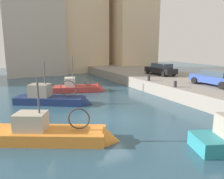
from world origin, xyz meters
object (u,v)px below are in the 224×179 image
parked_car_blue (215,78)px  mooring_bollard_mid (149,78)px  fishing_boat_red (81,90)px  fishing_boat_navy (54,102)px  fishing_boat_orange (54,139)px  mooring_bollard_south (175,84)px  parked_car_black (161,69)px

parked_car_blue → mooring_bollard_mid: parked_car_blue is taller
fishing_boat_red → parked_car_blue: size_ratio=1.32×
fishing_boat_navy → parked_car_blue: bearing=-18.4°
fishing_boat_navy → fishing_boat_orange: (-1.51, -7.50, -0.05)m
fishing_boat_navy → mooring_bollard_south: (9.96, -3.51, 1.29)m
fishing_boat_orange → mooring_bollard_south: bearing=19.2°
mooring_bollard_south → fishing_boat_red: bearing=129.9°
fishing_boat_orange → parked_car_blue: 15.53m
parked_car_black → fishing_boat_navy: bearing=-165.4°
parked_car_blue → mooring_bollard_south: 3.85m
fishing_boat_orange → mooring_bollard_mid: bearing=34.9°
fishing_boat_orange → mooring_bollard_mid: fishing_boat_orange is taller
fishing_boat_red → parked_car_blue: (9.99, -8.57, 1.80)m
parked_car_blue → parked_car_black: size_ratio=0.99×
fishing_boat_red → parked_car_black: bearing=-2.2°
mooring_bollard_mid → parked_car_blue: bearing=-53.8°
parked_car_blue → mooring_bollard_south: (-3.68, 1.03, -0.44)m
fishing_boat_orange → fishing_boat_red: bearing=65.9°
fishing_boat_navy → fishing_boat_orange: size_ratio=0.95×
parked_car_black → mooring_bollard_south: bearing=-119.2°
parked_car_black → mooring_bollard_mid: 5.09m
mooring_bollard_south → fishing_boat_orange: bearing=-160.8°
fishing_boat_orange → mooring_bollard_mid: 14.03m
mooring_bollard_south → mooring_bollard_mid: bearing=90.0°
fishing_boat_orange → mooring_bollard_south: size_ratio=12.29×
fishing_boat_red → mooring_bollard_south: (6.31, -7.54, 1.36)m
mooring_bollard_south → mooring_bollard_mid: (0.00, 4.00, 0.00)m
fishing_boat_navy → fishing_boat_red: 5.44m
fishing_boat_navy → parked_car_blue: fishing_boat_navy is taller
mooring_bollard_south → fishing_boat_navy: bearing=160.6°
mooring_bollard_south → mooring_bollard_mid: same height
fishing_boat_navy → parked_car_blue: (13.64, -4.54, 1.74)m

